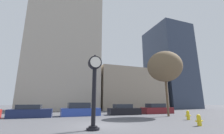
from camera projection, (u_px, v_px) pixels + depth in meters
name	position (u px, v px, depth m)	size (l,w,h in m)	color
ground_plane	(102.00, 125.00, 10.34)	(200.00, 200.00, 0.00)	#515156
building_tall_tower	(64.00, 47.00, 34.74)	(14.61, 12.00, 28.11)	#ADA393
building_storefront_row	(126.00, 90.00, 37.88)	(15.87, 12.00, 9.33)	gray
building_glass_modern	(169.00, 67.00, 44.30)	(9.82, 12.00, 23.70)	#2D384C
street_clock	(94.00, 85.00, 9.12)	(0.82, 0.76, 4.51)	black
car_navy	(31.00, 112.00, 15.81)	(4.26, 1.97, 1.33)	#19234C
car_blue	(80.00, 110.00, 17.88)	(4.57, 2.07, 1.54)	#28429E
car_black	(124.00, 110.00, 19.59)	(4.24, 1.96, 1.34)	black
car_maroon	(157.00, 109.00, 21.61)	(4.56, 1.85, 1.40)	maroon
fire_hydrant_near	(188.00, 115.00, 13.73)	(0.63, 0.27, 0.82)	yellow
fire_hydrant_far	(199.00, 120.00, 10.18)	(0.63, 0.27, 0.74)	yellow
bare_tree	(164.00, 67.00, 18.39)	(4.16, 4.16, 7.74)	brown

